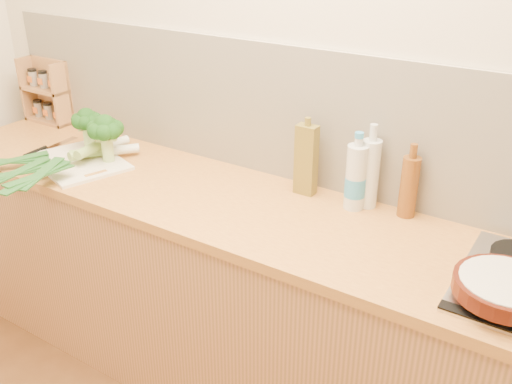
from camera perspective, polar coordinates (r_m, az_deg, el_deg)
room_shell at (r=2.23m, az=4.50°, el=7.46°), size 3.50×3.50×3.50m
counter at (r=2.35m, az=0.41°, el=-11.41°), size 3.20×0.62×0.90m
chopping_board at (r=2.60m, az=-17.29°, el=2.91°), size 0.51×0.44×0.01m
broccoli_left at (r=2.67m, az=-16.57°, el=6.81°), size 0.14×0.14×0.19m
broccoli_right at (r=2.51m, az=-14.85°, el=6.04°), size 0.15×0.16×0.21m
leek_front at (r=2.61m, az=-17.78°, el=3.59°), size 0.50×0.58×0.04m
leek_mid at (r=2.54m, az=-17.91°, el=3.44°), size 0.20×0.71×0.04m
leek_back at (r=2.48m, az=-17.68°, el=3.37°), size 0.16×0.64×0.04m
chefs_knife at (r=2.79m, az=-20.60°, el=3.97°), size 0.05×0.31×0.02m
skillet at (r=1.71m, az=23.78°, el=-8.72°), size 0.40×0.28×0.05m
spice_rack at (r=3.16m, az=-20.05°, el=9.12°), size 0.27×0.11×0.32m
oil_tin at (r=2.17m, az=5.04°, el=3.27°), size 0.08×0.05×0.31m
glass_bottle at (r=2.11m, az=11.30°, el=1.93°), size 0.07×0.07×0.32m
amber_bottle at (r=2.08m, az=15.06°, el=0.60°), size 0.06×0.06×0.27m
water_bottle at (r=2.09m, az=9.93°, el=1.28°), size 0.08×0.08×0.27m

